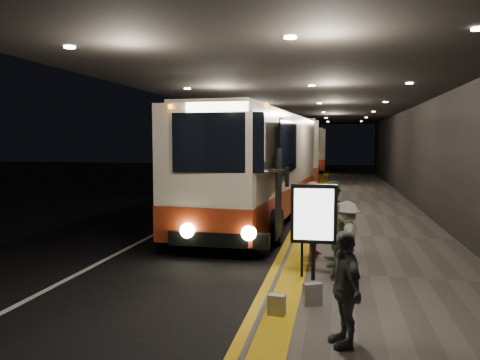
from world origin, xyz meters
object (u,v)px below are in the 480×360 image
(passenger_waiting_white, at_px, (346,238))
(bag_polka, at_px, (312,294))
(coach_second, at_px, (297,155))
(passenger_waiting_green, at_px, (330,223))
(info_sign, at_px, (314,216))
(stanchion_post, at_px, (302,250))
(passenger_waiting_grey, at_px, (345,288))
(coach_main, at_px, (259,171))
(coach_third, at_px, (309,152))
(bag_plain, at_px, (277,305))
(passenger_boarding, at_px, (315,219))

(passenger_waiting_white, distance_m, bag_polka, 2.09)
(coach_second, bearing_deg, passenger_waiting_green, -86.93)
(passenger_waiting_green, bearing_deg, info_sign, -15.31)
(coach_second, bearing_deg, passenger_waiting_white, -86.31)
(passenger_waiting_green, relative_size, bag_polka, 4.99)
(bag_polka, height_order, stanchion_post, stanchion_post)
(bag_polka, bearing_deg, passenger_waiting_grey, -71.24)
(stanchion_post, bearing_deg, coach_main, 105.88)
(coach_third, height_order, bag_plain, coach_third)
(coach_third, distance_m, bag_polka, 38.15)
(stanchion_post, bearing_deg, passenger_waiting_green, 64.13)
(passenger_waiting_green, relative_size, info_sign, 0.98)
(bag_polka, bearing_deg, coach_main, 104.91)
(passenger_waiting_white, relative_size, stanchion_post, 1.37)
(passenger_boarding, distance_m, passenger_waiting_grey, 4.97)
(coach_main, height_order, bag_plain, coach_main)
(coach_main, bearing_deg, passenger_waiting_white, -63.18)
(passenger_waiting_white, distance_m, passenger_waiting_grey, 3.37)
(bag_polka, xyz_separation_m, stanchion_post, (-0.29, 1.60, 0.37))
(passenger_boarding, distance_m, info_sign, 2.08)
(passenger_waiting_green, height_order, passenger_waiting_white, passenger_waiting_green)
(passenger_boarding, bearing_deg, passenger_waiting_green, -142.05)
(passenger_waiting_green, bearing_deg, passenger_waiting_white, 22.18)
(passenger_waiting_white, height_order, passenger_waiting_grey, passenger_waiting_grey)
(coach_main, relative_size, passenger_waiting_green, 6.58)
(coach_second, xyz_separation_m, passenger_waiting_grey, (2.83, -26.48, -1.01))
(passenger_waiting_white, relative_size, passenger_waiting_grey, 0.98)
(passenger_waiting_grey, distance_m, stanchion_post, 3.15)
(coach_main, relative_size, stanchion_post, 11.03)
(coach_second, height_order, passenger_waiting_green, coach_second)
(passenger_waiting_white, distance_m, bag_plain, 2.80)
(passenger_waiting_green, bearing_deg, bag_plain, -15.06)
(coach_main, distance_m, bag_plain, 9.77)
(passenger_waiting_green, bearing_deg, passenger_waiting_grey, 1.59)
(passenger_waiting_grey, bearing_deg, passenger_boarding, 166.67)
(coach_second, bearing_deg, passenger_waiting_grey, -87.40)
(passenger_waiting_white, bearing_deg, passenger_boarding, -146.55)
(passenger_waiting_white, height_order, bag_polka, passenger_waiting_white)
(passenger_waiting_grey, bearing_deg, info_sign, 170.38)
(coach_main, height_order, passenger_waiting_grey, coach_main)
(passenger_boarding, height_order, bag_plain, passenger_boarding)
(info_sign, bearing_deg, passenger_waiting_grey, -80.86)
(passenger_boarding, height_order, passenger_waiting_green, passenger_waiting_green)
(passenger_waiting_white, bearing_deg, bag_polka, -7.32)
(coach_main, xyz_separation_m, passenger_boarding, (2.25, -5.41, -0.79))
(coach_main, xyz_separation_m, passenger_waiting_grey, (2.86, -10.34, -0.89))
(passenger_boarding, xyz_separation_m, passenger_waiting_white, (0.70, -1.56, -0.12))
(passenger_waiting_grey, bearing_deg, passenger_waiting_green, 163.13)
(coach_second, distance_m, stanchion_post, 23.56)
(coach_third, bearing_deg, bag_plain, -91.10)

